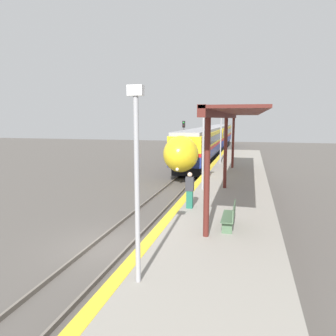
# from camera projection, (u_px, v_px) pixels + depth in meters

# --- Properties ---
(ground_plane) EXTENTS (120.00, 120.00, 0.00)m
(ground_plane) POSITION_uv_depth(u_px,v_px,m) (112.00, 246.00, 12.62)
(ground_plane) COLOR #56514C
(rail_left) EXTENTS (0.08, 90.00, 0.15)m
(rail_left) POSITION_uv_depth(u_px,v_px,m) (95.00, 243.00, 12.78)
(rail_left) COLOR slate
(rail_left) RESTS_ON ground_plane
(rail_right) EXTENTS (0.08, 90.00, 0.15)m
(rail_right) POSITION_uv_depth(u_px,v_px,m) (130.00, 246.00, 12.43)
(rail_right) COLOR slate
(rail_right) RESTS_ON ground_plane
(train) EXTENTS (2.74, 42.16, 3.80)m
(train) POSITION_uv_depth(u_px,v_px,m) (211.00, 139.00, 43.23)
(train) COLOR black
(train) RESTS_ON ground_plane
(platform_right) EXTENTS (4.52, 64.00, 0.90)m
(platform_right) POSITION_uv_depth(u_px,v_px,m) (215.00, 245.00, 11.59)
(platform_right) COLOR gray
(platform_right) RESTS_ON ground_plane
(platform_bench) EXTENTS (0.44, 1.67, 0.89)m
(platform_bench) POSITION_uv_depth(u_px,v_px,m) (231.00, 216.00, 11.97)
(platform_bench) COLOR #4C6B4C
(platform_bench) RESTS_ON platform_right
(person_waiting) EXTENTS (0.36, 0.22, 1.64)m
(person_waiting) POSITION_uv_depth(u_px,v_px,m) (190.00, 190.00, 14.60)
(person_waiting) COLOR #1E604C
(person_waiting) RESTS_ON platform_right
(railway_signal) EXTENTS (0.28, 0.28, 4.64)m
(railway_signal) POSITION_uv_depth(u_px,v_px,m) (184.00, 138.00, 34.94)
(railway_signal) COLOR #59595E
(railway_signal) RESTS_ON ground_plane
(lamppost_near) EXTENTS (0.36, 0.20, 4.74)m
(lamppost_near) POSITION_uv_depth(u_px,v_px,m) (137.00, 172.00, 7.69)
(lamppost_near) COLOR #9E9EA3
(lamppost_near) RESTS_ON platform_right
(lamppost_mid) EXTENTS (0.36, 0.20, 4.74)m
(lamppost_mid) POSITION_uv_depth(u_px,v_px,m) (203.00, 141.00, 18.32)
(lamppost_mid) COLOR #9E9EA3
(lamppost_mid) RESTS_ON platform_right
(lamppost_far) EXTENTS (0.36, 0.20, 4.74)m
(lamppost_far) POSITION_uv_depth(u_px,v_px,m) (221.00, 133.00, 28.96)
(lamppost_far) COLOR #9E9EA3
(lamppost_far) RESTS_ON platform_right
(station_canopy) EXTENTS (2.02, 19.35, 4.38)m
(station_canopy) POSITION_uv_depth(u_px,v_px,m) (237.00, 117.00, 18.30)
(station_canopy) COLOR #511E19
(station_canopy) RESTS_ON platform_right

